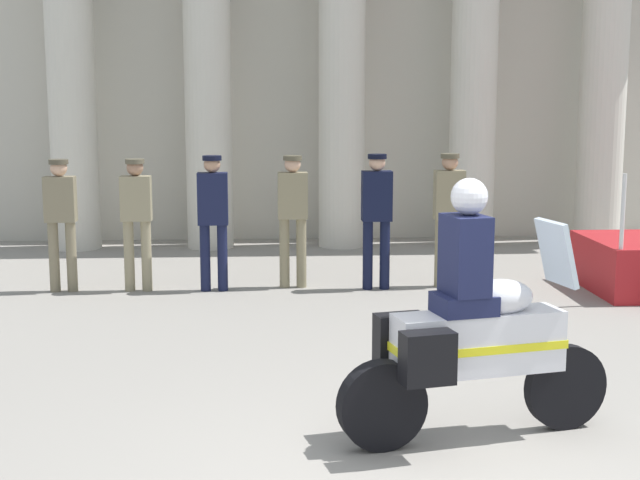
{
  "coord_description": "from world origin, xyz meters",
  "views": [
    {
      "loc": [
        -0.92,
        -5.15,
        2.44
      ],
      "look_at": [
        -0.43,
        3.53,
        1.05
      ],
      "focal_mm": 49.92,
      "sensor_mm": 36.0,
      "label": 1
    }
  ],
  "objects_px": {
    "officer_in_row_3": "(293,210)",
    "motorcycle_with_rider": "(469,333)",
    "officer_in_row_0": "(61,214)",
    "officer_in_row_4": "(377,210)",
    "officer_in_row_2": "(213,212)",
    "officer_in_row_5": "(449,209)",
    "officer_in_row_1": "(136,213)"
  },
  "relations": [
    {
      "from": "officer_in_row_0",
      "to": "officer_in_row_1",
      "type": "height_order",
      "value": "officer_in_row_1"
    },
    {
      "from": "officer_in_row_2",
      "to": "officer_in_row_4",
      "type": "xyz_separation_m",
      "value": [
        2.08,
        -0.02,
        0.01
      ]
    },
    {
      "from": "officer_in_row_0",
      "to": "officer_in_row_4",
      "type": "bearing_deg",
      "value": 177.84
    },
    {
      "from": "officer_in_row_2",
      "to": "officer_in_row_3",
      "type": "xyz_separation_m",
      "value": [
        1.02,
        0.15,
        -0.0
      ]
    },
    {
      "from": "officer_in_row_0",
      "to": "motorcycle_with_rider",
      "type": "xyz_separation_m",
      "value": [
        4.05,
        -5.23,
        -0.2
      ]
    },
    {
      "from": "officer_in_row_0",
      "to": "officer_in_row_3",
      "type": "relative_size",
      "value": 0.98
    },
    {
      "from": "officer_in_row_2",
      "to": "motorcycle_with_rider",
      "type": "bearing_deg",
      "value": 111.46
    },
    {
      "from": "officer_in_row_5",
      "to": "officer_in_row_2",
      "type": "bearing_deg",
      "value": 0.81
    },
    {
      "from": "officer_in_row_0",
      "to": "officer_in_row_4",
      "type": "xyz_separation_m",
      "value": [
        4.0,
        -0.08,
        0.03
      ]
    },
    {
      "from": "officer_in_row_4",
      "to": "officer_in_row_5",
      "type": "relative_size",
      "value": 1.0
    },
    {
      "from": "officer_in_row_5",
      "to": "motorcycle_with_rider",
      "type": "relative_size",
      "value": 0.84
    },
    {
      "from": "officer_in_row_4",
      "to": "motorcycle_with_rider",
      "type": "distance_m",
      "value": 5.15
    },
    {
      "from": "motorcycle_with_rider",
      "to": "officer_in_row_2",
      "type": "bearing_deg",
      "value": 99.56
    },
    {
      "from": "officer_in_row_2",
      "to": "officer_in_row_5",
      "type": "bearing_deg",
      "value": -179.19
    },
    {
      "from": "officer_in_row_1",
      "to": "officer_in_row_4",
      "type": "xyz_separation_m",
      "value": [
        3.05,
        -0.06,
        0.03
      ]
    },
    {
      "from": "motorcycle_with_rider",
      "to": "officer_in_row_1",
      "type": "bearing_deg",
      "value": 107.9
    },
    {
      "from": "officer_in_row_4",
      "to": "officer_in_row_0",
      "type": "bearing_deg",
      "value": -2.16
    },
    {
      "from": "officer_in_row_0",
      "to": "officer_in_row_3",
      "type": "distance_m",
      "value": 2.93
    },
    {
      "from": "officer_in_row_0",
      "to": "officer_in_row_3",
      "type": "bearing_deg",
      "value": -179.26
    },
    {
      "from": "officer_in_row_0",
      "to": "officer_in_row_4",
      "type": "relative_size",
      "value": 0.97
    },
    {
      "from": "officer_in_row_0",
      "to": "officer_in_row_2",
      "type": "bearing_deg",
      "value": 177.14
    },
    {
      "from": "officer_in_row_2",
      "to": "officer_in_row_0",
      "type": "bearing_deg",
      "value": -2.86
    },
    {
      "from": "officer_in_row_0",
      "to": "officer_in_row_4",
      "type": "height_order",
      "value": "officer_in_row_4"
    },
    {
      "from": "officer_in_row_0",
      "to": "officer_in_row_3",
      "type": "height_order",
      "value": "officer_in_row_3"
    },
    {
      "from": "officer_in_row_2",
      "to": "officer_in_row_1",
      "type": "bearing_deg",
      "value": -3.47
    },
    {
      "from": "officer_in_row_3",
      "to": "motorcycle_with_rider",
      "type": "bearing_deg",
      "value": 100.89
    },
    {
      "from": "officer_in_row_0",
      "to": "motorcycle_with_rider",
      "type": "height_order",
      "value": "motorcycle_with_rider"
    },
    {
      "from": "officer_in_row_1",
      "to": "officer_in_row_5",
      "type": "height_order",
      "value": "officer_in_row_5"
    },
    {
      "from": "officer_in_row_3",
      "to": "officer_in_row_5",
      "type": "height_order",
      "value": "officer_in_row_5"
    },
    {
      "from": "officer_in_row_3",
      "to": "officer_in_row_5",
      "type": "bearing_deg",
      "value": 177.44
    },
    {
      "from": "motorcycle_with_rider",
      "to": "officer_in_row_0",
      "type": "bearing_deg",
      "value": 114.89
    },
    {
      "from": "officer_in_row_3",
      "to": "officer_in_row_4",
      "type": "height_order",
      "value": "officer_in_row_4"
    }
  ]
}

